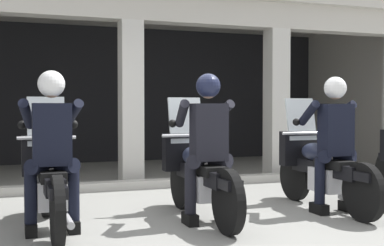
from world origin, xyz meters
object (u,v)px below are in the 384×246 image
(motorcycle_center, at_px, (198,173))
(police_officer_center, at_px, (208,135))
(police_officer_right, at_px, (334,132))
(police_officer_left, at_px, (52,137))
(motorcycle_left, at_px, (50,179))
(motorcycle_right, at_px, (320,167))

(motorcycle_center, height_order, police_officer_center, police_officer_center)
(police_officer_center, height_order, police_officer_right, same)
(police_officer_center, relative_size, police_officer_right, 1.00)
(police_officer_left, bearing_deg, motorcycle_center, -0.07)
(police_officer_left, bearing_deg, motorcycle_left, 82.61)
(police_officer_left, distance_m, motorcycle_right, 3.22)
(motorcycle_right, relative_size, police_officer_right, 1.29)
(motorcycle_center, bearing_deg, motorcycle_left, 165.45)
(motorcycle_center, bearing_deg, police_officer_left, 175.63)
(motorcycle_left, relative_size, motorcycle_right, 1.00)
(motorcycle_left, xyz_separation_m, police_officer_right, (3.18, -0.35, 0.44))
(motorcycle_left, xyz_separation_m, police_officer_left, (-0.00, -0.28, 0.44))
(police_officer_center, bearing_deg, motorcycle_center, 78.32)
(police_officer_center, bearing_deg, motorcycle_left, 155.45)
(motorcycle_center, relative_size, police_officer_right, 1.29)
(police_officer_left, height_order, police_officer_right, same)
(police_officer_left, relative_size, police_officer_center, 1.00)
(police_officer_right, bearing_deg, police_officer_center, 166.38)
(motorcycle_left, xyz_separation_m, motorcycle_right, (3.18, -0.07, 0.00))
(motorcycle_left, distance_m, police_officer_right, 3.23)
(police_officer_left, distance_m, police_officer_right, 3.18)
(motorcycle_right, distance_m, police_officer_right, 0.52)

